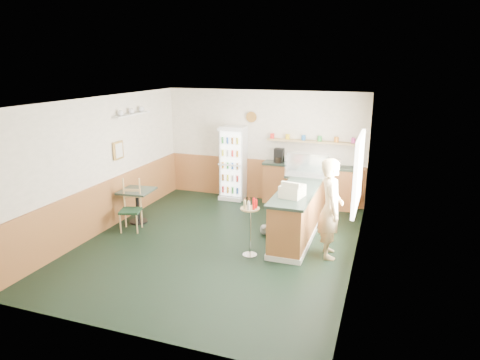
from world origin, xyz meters
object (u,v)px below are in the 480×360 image
at_px(drinks_fridge, 233,163).
at_px(display_case, 307,166).
at_px(condiment_stand, 250,219).
at_px(shopkeeper, 331,208).
at_px(cafe_table, 137,200).
at_px(cafe_chair, 132,203).
at_px(cash_register, 292,191).

xyz_separation_m(drinks_fridge, display_case, (2.06, -1.12, 0.34)).
bearing_deg(condiment_stand, shopkeeper, 19.25).
height_order(display_case, cafe_table, display_case).
xyz_separation_m(drinks_fridge, cafe_chair, (-1.23, -2.63, -0.36)).
xyz_separation_m(cash_register, shopkeeper, (0.70, -0.06, -0.23)).
relative_size(shopkeeper, cafe_chair, 1.68).
relative_size(cash_register, condiment_stand, 0.38).
distance_m(display_case, cafe_table, 3.67).
height_order(display_case, shopkeeper, shopkeeper).
relative_size(shopkeeper, condiment_stand, 1.70).
distance_m(drinks_fridge, cafe_table, 2.67).
xyz_separation_m(condiment_stand, cafe_chair, (-2.66, 0.41, -0.13)).
bearing_deg(drinks_fridge, cafe_table, -120.59).
height_order(cash_register, shopkeeper, shopkeeper).
bearing_deg(display_case, cash_register, -90.00).
bearing_deg(cash_register, shopkeeper, 6.52).
height_order(drinks_fridge, display_case, drinks_fridge).
bearing_deg(drinks_fridge, display_case, -28.63).
xyz_separation_m(drinks_fridge, cash_register, (2.06, -2.52, 0.21)).
relative_size(drinks_fridge, display_case, 2.11).
bearing_deg(condiment_stand, drinks_fridge, 115.23).
distance_m(drinks_fridge, cafe_chair, 2.93).
bearing_deg(cafe_chair, display_case, 8.40).
distance_m(display_case, condiment_stand, 2.09).
distance_m(shopkeeper, cafe_table, 4.13).
bearing_deg(cash_register, condiment_stand, -128.74).
height_order(display_case, condiment_stand, display_case).
bearing_deg(cash_register, display_case, 101.36).
height_order(display_case, cash_register, display_case).
xyz_separation_m(shopkeeper, cafe_table, (-4.10, 0.30, -0.38)).
relative_size(display_case, shopkeeper, 0.49).
bearing_deg(display_case, shopkeeper, -64.29).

